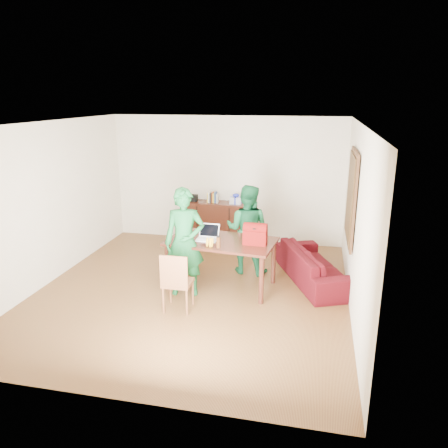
% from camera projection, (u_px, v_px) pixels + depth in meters
% --- Properties ---
extents(room, '(5.20, 5.70, 2.90)m').
position_uv_depth(room, '(194.00, 212.00, 6.95)').
color(room, '#462311').
rests_on(room, ground).
extents(table, '(1.85, 1.18, 0.82)m').
position_uv_depth(table, '(221.00, 246.00, 7.19)').
color(table, black).
rests_on(table, ground).
extents(chair, '(0.42, 0.40, 0.91)m').
position_uv_depth(chair, '(178.00, 293.00, 6.51)').
color(chair, brown).
rests_on(chair, ground).
extents(person_near, '(0.70, 0.53, 1.74)m').
position_uv_depth(person_near, '(185.00, 242.00, 6.88)').
color(person_near, '#145B29').
rests_on(person_near, ground).
extents(person_far, '(0.85, 0.71, 1.61)m').
position_uv_depth(person_far, '(247.00, 229.00, 7.77)').
color(person_far, '#13582F').
rests_on(person_far, ground).
extents(laptop, '(0.35, 0.24, 0.24)m').
position_uv_depth(laptop, '(207.00, 238.00, 7.14)').
color(laptop, white).
rests_on(laptop, table).
extents(bananas, '(0.18, 0.14, 0.06)m').
position_uv_depth(bananas, '(210.00, 245.00, 6.82)').
color(bananas, gold).
rests_on(bananas, table).
extents(bottle, '(0.07, 0.07, 0.19)m').
position_uv_depth(bottle, '(218.00, 242.00, 6.79)').
color(bottle, '#552D13').
rests_on(bottle, table).
extents(red_bag, '(0.38, 0.22, 0.27)m').
position_uv_depth(red_bag, '(255.00, 236.00, 6.94)').
color(red_bag, maroon).
rests_on(red_bag, table).
extents(sofa, '(1.48, 2.11, 0.57)m').
position_uv_depth(sofa, '(315.00, 265.00, 7.53)').
color(sofa, '#3B0A07').
rests_on(sofa, ground).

